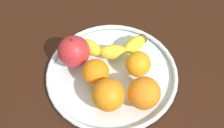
{
  "coord_description": "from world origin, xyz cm",
  "views": [
    {
      "loc": [
        6.01,
        -41.26,
        60.27
      ],
      "look_at": [
        0.0,
        0.0,
        4.8
      ],
      "focal_mm": 45.14,
      "sensor_mm": 36.0,
      "label": 1
    }
  ],
  "objects_px": {
    "fruit_bowl": "(112,73)",
    "orange_back_right": "(108,95)",
    "orange_center": "(138,64)",
    "orange_front_left": "(144,93)",
    "apple": "(74,51)",
    "orange_front_right": "(96,72)",
    "banana": "(114,47)"
  },
  "relations": [
    {
      "from": "fruit_bowl",
      "to": "banana",
      "type": "height_order",
      "value": "banana"
    },
    {
      "from": "banana",
      "to": "apple",
      "type": "relative_size",
      "value": 2.17
    },
    {
      "from": "orange_front_right",
      "to": "orange_front_left",
      "type": "distance_m",
      "value": 0.13
    },
    {
      "from": "orange_back_right",
      "to": "orange_center",
      "type": "distance_m",
      "value": 0.12
    },
    {
      "from": "orange_back_right",
      "to": "orange_front_right",
      "type": "bearing_deg",
      "value": 123.73
    },
    {
      "from": "orange_center",
      "to": "orange_front_left",
      "type": "height_order",
      "value": "orange_front_left"
    },
    {
      "from": "banana",
      "to": "orange_front_left",
      "type": "xyz_separation_m",
      "value": [
        0.09,
        -0.14,
        0.02
      ]
    },
    {
      "from": "fruit_bowl",
      "to": "banana",
      "type": "distance_m",
      "value": 0.07
    },
    {
      "from": "banana",
      "to": "apple",
      "type": "xyz_separation_m",
      "value": [
        -0.09,
        -0.05,
        0.02
      ]
    },
    {
      "from": "orange_back_right",
      "to": "orange_front_left",
      "type": "distance_m",
      "value": 0.08
    },
    {
      "from": "banana",
      "to": "orange_front_left",
      "type": "relative_size",
      "value": 2.55
    },
    {
      "from": "banana",
      "to": "orange_center",
      "type": "bearing_deg",
      "value": -51.57
    },
    {
      "from": "banana",
      "to": "orange_center",
      "type": "xyz_separation_m",
      "value": [
        0.07,
        -0.06,
        0.01
      ]
    },
    {
      "from": "apple",
      "to": "orange_front_left",
      "type": "xyz_separation_m",
      "value": [
        0.18,
        -0.09,
        -0.0
      ]
    },
    {
      "from": "orange_center",
      "to": "orange_front_right",
      "type": "height_order",
      "value": "orange_front_right"
    },
    {
      "from": "orange_center",
      "to": "orange_front_left",
      "type": "relative_size",
      "value": 0.84
    },
    {
      "from": "orange_center",
      "to": "orange_front_right",
      "type": "xyz_separation_m",
      "value": [
        -0.1,
        -0.04,
        0.0
      ]
    },
    {
      "from": "apple",
      "to": "orange_center",
      "type": "height_order",
      "value": "apple"
    },
    {
      "from": "fruit_bowl",
      "to": "apple",
      "type": "distance_m",
      "value": 0.11
    },
    {
      "from": "orange_back_right",
      "to": "orange_center",
      "type": "bearing_deg",
      "value": 60.13
    },
    {
      "from": "orange_back_right",
      "to": "orange_front_left",
      "type": "bearing_deg",
      "value": 11.67
    },
    {
      "from": "orange_front_left",
      "to": "orange_front_right",
      "type": "bearing_deg",
      "value": 159.55
    },
    {
      "from": "apple",
      "to": "orange_front_right",
      "type": "xyz_separation_m",
      "value": [
        0.06,
        -0.05,
        -0.01
      ]
    },
    {
      "from": "banana",
      "to": "orange_back_right",
      "type": "bearing_deg",
      "value": -98.87
    },
    {
      "from": "orange_back_right",
      "to": "orange_front_right",
      "type": "distance_m",
      "value": 0.07
    },
    {
      "from": "orange_front_right",
      "to": "orange_front_left",
      "type": "relative_size",
      "value": 0.87
    },
    {
      "from": "orange_front_right",
      "to": "apple",
      "type": "bearing_deg",
      "value": 142.19
    },
    {
      "from": "fruit_bowl",
      "to": "orange_back_right",
      "type": "height_order",
      "value": "orange_back_right"
    },
    {
      "from": "orange_center",
      "to": "orange_front_left",
      "type": "xyz_separation_m",
      "value": [
        0.02,
        -0.08,
        0.01
      ]
    },
    {
      "from": "fruit_bowl",
      "to": "orange_center",
      "type": "height_order",
      "value": "orange_center"
    },
    {
      "from": "banana",
      "to": "orange_front_left",
      "type": "distance_m",
      "value": 0.17
    },
    {
      "from": "fruit_bowl",
      "to": "orange_center",
      "type": "relative_size",
      "value": 5.32
    }
  ]
}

